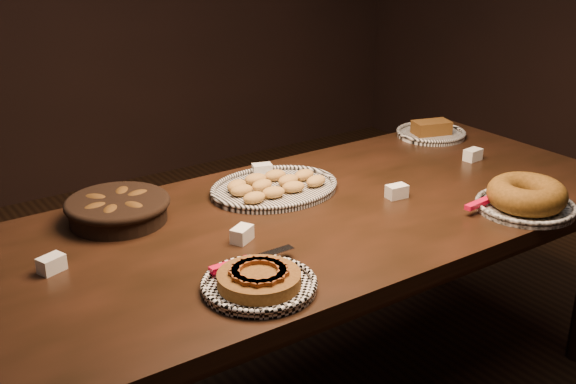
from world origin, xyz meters
TOP-DOWN VIEW (x-y plane):
  - buffet_table at (0.00, 0.00)m, footprint 2.40×1.00m
  - apple_tart_plate at (-0.37, -0.32)m, footprint 0.34×0.31m
  - madeleine_platter at (0.04, 0.22)m, footprint 0.46×0.38m
  - bundt_cake_plate at (0.62, -0.38)m, footprint 0.37×0.34m
  - croissant_basket at (-0.51, 0.30)m, footprint 0.38×0.38m
  - loaf_plate at (0.95, 0.37)m, footprint 0.30×0.30m
  - tent_cards at (0.05, 0.08)m, footprint 1.72×0.50m

SIDE VIEW (x-z plane):
  - buffet_table at x=0.00m, z-range 0.30..1.05m
  - madeleine_platter at x=0.04m, z-range 0.74..0.79m
  - loaf_plate at x=0.95m, z-range 0.74..0.80m
  - apple_tart_plate at x=-0.37m, z-range 0.74..0.80m
  - tent_cards at x=0.05m, z-range 0.75..0.79m
  - bundt_cake_plate at x=0.62m, z-range 0.74..0.84m
  - croissant_basket at x=-0.51m, z-range 0.76..0.84m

